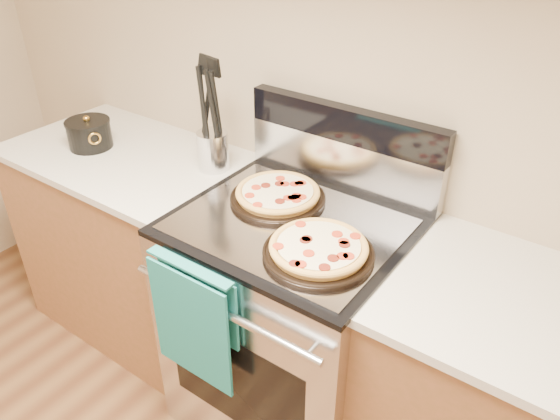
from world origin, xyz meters
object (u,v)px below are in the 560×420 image
Objects in this scene: range_body at (292,325)px; pepperoni_pizza_front at (319,249)px; utensil_crock at (213,151)px; pepperoni_pizza_back at (278,195)px; saucepan at (90,135)px.

pepperoni_pizza_front is at bearing -35.11° from range_body.
utensil_crock reaches higher than pepperoni_pizza_front.
range_body is 0.54m from pepperoni_pizza_front.
pepperoni_pizza_back and pepperoni_pizza_front have the same top height.
saucepan is at bearing -179.41° from range_body.
utensil_crock reaches higher than range_body.
pepperoni_pizza_back is (-0.12, 0.07, 0.50)m from range_body.
saucepan is (-0.92, -0.08, 0.02)m from pepperoni_pizza_back.
pepperoni_pizza_front is at bearing -5.21° from saucepan.
pepperoni_pizza_back is at bearing -11.71° from utensil_crock.
utensil_crock is 0.58m from saucepan.
utensil_crock is at bearing 163.15° from range_body.
utensil_crock reaches higher than saucepan.
saucepan is at bearing 174.79° from pepperoni_pizza_front.
range_body is at bearing -31.07° from pepperoni_pizza_back.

